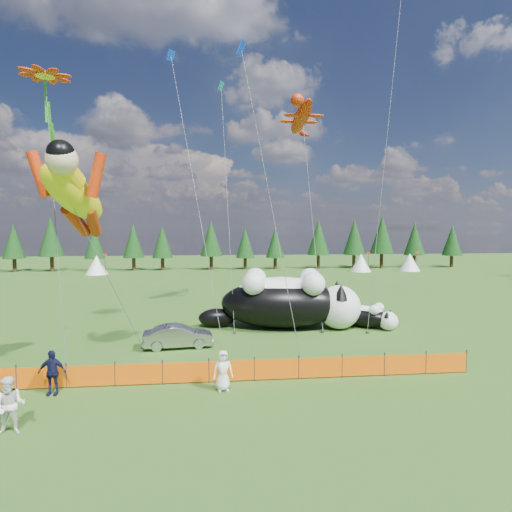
# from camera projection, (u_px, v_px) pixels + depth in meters

# --- Properties ---
(ground) EXTENTS (160.00, 160.00, 0.00)m
(ground) POSITION_uv_depth(u_px,v_px,m) (229.00, 360.00, 20.59)
(ground) COLOR #16370A
(ground) RESTS_ON ground
(safety_fence) EXTENTS (22.06, 0.06, 1.10)m
(safety_fence) POSITION_uv_depth(u_px,v_px,m) (232.00, 371.00, 17.58)
(safety_fence) COLOR #262626
(safety_fence) RESTS_ON ground
(tree_line) EXTENTS (90.00, 4.00, 8.00)m
(tree_line) POSITION_uv_depth(u_px,v_px,m) (219.00, 245.00, 64.97)
(tree_line) COLOR black
(tree_line) RESTS_ON ground
(festival_tents) EXTENTS (50.00, 3.20, 2.80)m
(festival_tents) POSITION_uv_depth(u_px,v_px,m) (292.00, 263.00, 61.31)
(festival_tents) COLOR white
(festival_tents) RESTS_ON ground
(cat_large) EXTENTS (10.98, 5.04, 3.98)m
(cat_large) POSITION_uv_depth(u_px,v_px,m) (289.00, 300.00, 27.00)
(cat_large) COLOR black
(cat_large) RESTS_ON ground
(cat_small) EXTENTS (3.94, 3.51, 1.70)m
(cat_small) POSITION_uv_depth(u_px,v_px,m) (367.00, 316.00, 27.23)
(cat_small) COLOR black
(cat_small) RESTS_ON ground
(car) EXTENTS (4.04, 1.77, 1.29)m
(car) POSITION_uv_depth(u_px,v_px,m) (178.00, 336.00, 22.65)
(car) COLOR #AEAEB2
(car) RESTS_ON ground
(spectator_b) EXTENTS (0.99, 0.65, 1.93)m
(spectator_b) POSITION_uv_depth(u_px,v_px,m) (10.00, 406.00, 13.05)
(spectator_b) COLOR white
(spectator_b) RESTS_ON ground
(spectator_c) EXTENTS (1.09, 0.57, 1.84)m
(spectator_c) POSITION_uv_depth(u_px,v_px,m) (52.00, 372.00, 16.21)
(spectator_c) COLOR #121433
(spectator_c) RESTS_ON ground
(spectator_e) EXTENTS (0.91, 0.67, 1.70)m
(spectator_e) POSITION_uv_depth(u_px,v_px,m) (223.00, 370.00, 16.63)
(spectator_e) COLOR white
(spectator_e) RESTS_ON ground
(superhero_kite) EXTENTS (5.60, 6.90, 11.08)m
(superhero_kite) POSITION_uv_depth(u_px,v_px,m) (74.00, 194.00, 17.76)
(superhero_kite) COLOR yellow
(superhero_kite) RESTS_ON ground
(gecko_kite) EXTENTS (3.89, 11.80, 18.14)m
(gecko_kite) POSITION_uv_depth(u_px,v_px,m) (301.00, 117.00, 32.90)
(gecko_kite) COLOR red
(gecko_kite) RESTS_ON ground
(flower_kite) EXTENTS (3.17, 4.73, 14.65)m
(flower_kite) POSITION_uv_depth(u_px,v_px,m) (45.00, 79.00, 19.68)
(flower_kite) COLOR red
(flower_kite) RESTS_ON ground
(diamond_kite_a) EXTENTS (3.77, 6.95, 19.55)m
(diamond_kite_a) POSITION_uv_depth(u_px,v_px,m) (174.00, 74.00, 26.24)
(diamond_kite_a) COLOR #0D38CA
(diamond_kite_a) RESTS_ON ground
(diamond_kite_c) EXTENTS (3.16, 1.95, 16.26)m
(diamond_kite_c) POSITION_uv_depth(u_px,v_px,m) (245.00, 66.00, 19.45)
(diamond_kite_c) COLOR #0D38CA
(diamond_kite_c) RESTS_ON ground
(diamond_kite_d) EXTENTS (1.00, 8.91, 20.07)m
(diamond_kite_d) POSITION_uv_depth(u_px,v_px,m) (222.00, 99.00, 32.09)
(diamond_kite_d) COLOR #0B8C83
(diamond_kite_d) RESTS_ON ground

